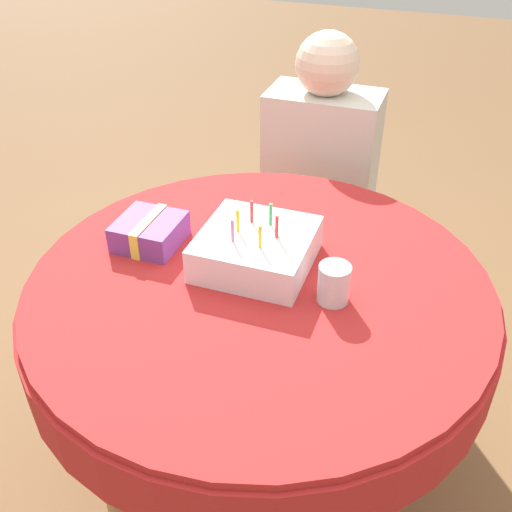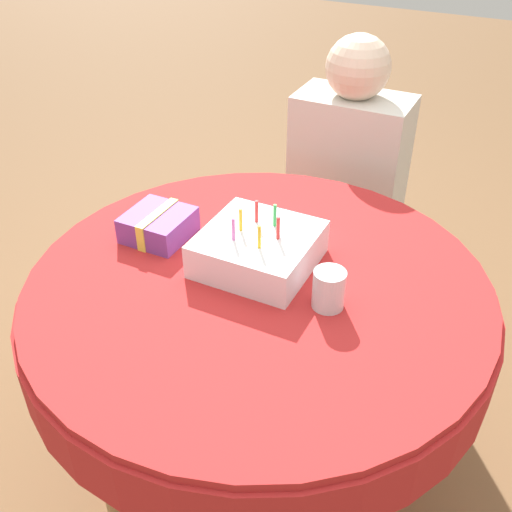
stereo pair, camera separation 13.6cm
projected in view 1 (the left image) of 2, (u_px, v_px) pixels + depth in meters
ground_plane at (258, 472)px, 1.79m from camera, size 12.00×12.00×0.00m
dining_table at (259, 308)px, 1.42m from camera, size 1.09×1.09×0.73m
chair at (322, 200)px, 2.22m from camera, size 0.36×0.36×0.85m
person at (319, 162)px, 2.05m from camera, size 0.37×0.31×1.08m
birthday_cake at (256, 249)px, 1.40m from camera, size 0.26×0.26×0.14m
drinking_glass at (334, 283)px, 1.29m from camera, size 0.07×0.07×0.09m
gift_box at (150, 232)px, 1.48m from camera, size 0.15×0.16×0.07m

